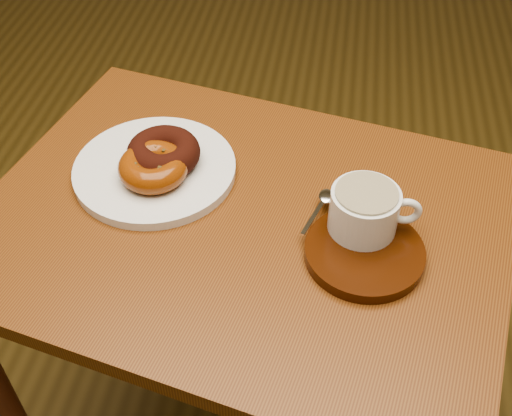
# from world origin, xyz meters

# --- Properties ---
(cafe_table) EXTENTS (0.87, 0.72, 0.72)m
(cafe_table) POSITION_xyz_m (0.10, 0.10, 0.60)
(cafe_table) COLOR brown
(cafe_table) RESTS_ON ground
(donut_plate) EXTENTS (0.34, 0.34, 0.02)m
(donut_plate) POSITION_xyz_m (-0.05, 0.18, 0.73)
(donut_plate) COLOR white
(donut_plate) RESTS_ON cafe_table
(donut_cinnamon) EXTENTS (0.13, 0.13, 0.04)m
(donut_cinnamon) POSITION_xyz_m (-0.03, 0.18, 0.75)
(donut_cinnamon) COLOR black
(donut_cinnamon) RESTS_ON donut_plate
(donut_caramel) EXTENTS (0.11, 0.11, 0.04)m
(donut_caramel) POSITION_xyz_m (-0.04, 0.15, 0.75)
(donut_caramel) COLOR #823B0E
(donut_caramel) RESTS_ON donut_plate
(saucer) EXTENTS (0.17, 0.17, 0.02)m
(saucer) POSITION_xyz_m (0.28, 0.05, 0.73)
(saucer) COLOR #331507
(saucer) RESTS_ON cafe_table
(coffee_cup) EXTENTS (0.13, 0.10, 0.07)m
(coffee_cup) POSITION_xyz_m (0.28, 0.09, 0.77)
(coffee_cup) COLOR white
(coffee_cup) RESTS_ON saucer
(teaspoon) EXTENTS (0.04, 0.10, 0.01)m
(teaspoon) POSITION_xyz_m (0.22, 0.13, 0.74)
(teaspoon) COLOR silver
(teaspoon) RESTS_ON saucer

